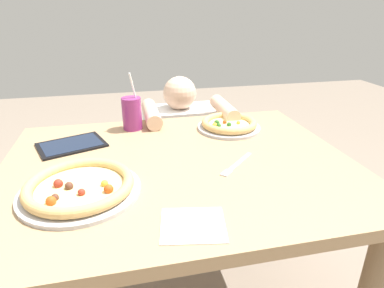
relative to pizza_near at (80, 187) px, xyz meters
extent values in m
cube|color=tan|center=(0.32, 0.14, -0.04)|extent=(1.21, 0.95, 0.04)
cylinder|color=#826748|center=(-0.21, 0.53, -0.42)|extent=(0.07, 0.07, 0.71)
cylinder|color=#826748|center=(0.84, 0.53, -0.42)|extent=(0.07, 0.07, 0.71)
cylinder|color=#B7B7BC|center=(0.00, 0.00, -0.01)|extent=(0.35, 0.35, 0.01)
cylinder|color=#EFD68C|center=(0.00, 0.00, 0.00)|extent=(0.25, 0.25, 0.01)
torus|color=tan|center=(0.00, 0.00, 0.01)|extent=(0.31, 0.31, 0.03)
sphere|color=maroon|center=(-0.06, 0.02, 0.01)|extent=(0.03, 0.03, 0.03)
sphere|color=#BF4C19|center=(-0.06, -0.08, 0.01)|extent=(0.03, 0.03, 0.03)
sphere|color=brown|center=(-0.06, -0.06, 0.01)|extent=(0.02, 0.02, 0.02)
sphere|color=brown|center=(-0.03, 0.00, 0.01)|extent=(0.02, 0.02, 0.02)
sphere|color=maroon|center=(0.01, -0.04, 0.01)|extent=(0.02, 0.02, 0.02)
sphere|color=#BF4C19|center=(0.08, -0.05, 0.01)|extent=(0.03, 0.03, 0.03)
sphere|color=gold|center=(0.07, -0.01, 0.01)|extent=(0.02, 0.02, 0.02)
cylinder|color=#B7B7BC|center=(0.59, 0.41, -0.01)|extent=(0.27, 0.27, 0.01)
cylinder|color=beige|center=(0.59, 0.41, 0.00)|extent=(0.18, 0.18, 0.01)
torus|color=tan|center=(0.59, 0.41, 0.01)|extent=(0.24, 0.24, 0.03)
sphere|color=#2D6623|center=(0.54, 0.39, 0.01)|extent=(0.02, 0.02, 0.02)
sphere|color=#2D6623|center=(0.58, 0.39, 0.01)|extent=(0.02, 0.02, 0.02)
sphere|color=gold|center=(0.63, 0.41, 0.01)|extent=(0.02, 0.02, 0.02)
sphere|color=#BF4C19|center=(0.58, 0.43, 0.01)|extent=(0.02, 0.02, 0.02)
sphere|color=gold|center=(0.52, 0.40, 0.01)|extent=(0.02, 0.02, 0.02)
sphere|color=#2D6623|center=(0.54, 0.42, 0.01)|extent=(0.03, 0.03, 0.03)
cylinder|color=#8C2D72|center=(0.18, 0.51, 0.05)|extent=(0.08, 0.08, 0.14)
cylinder|color=white|center=(0.19, 0.51, 0.16)|extent=(0.03, 0.02, 0.12)
cube|color=white|center=(0.29, -0.22, -0.02)|extent=(0.18, 0.17, 0.00)
cube|color=silver|center=(0.52, 0.09, -0.02)|extent=(0.13, 0.12, 0.00)
cube|color=silver|center=(0.45, 0.02, -0.02)|extent=(0.05, 0.05, 0.00)
cube|color=black|center=(-0.06, 0.37, -0.02)|extent=(0.28, 0.24, 0.01)
cube|color=#192338|center=(-0.06, 0.37, -0.01)|extent=(0.25, 0.21, 0.00)
cylinder|color=#333847|center=(0.45, 0.82, -0.55)|extent=(0.32, 0.32, 0.45)
cube|color=white|center=(0.45, 0.82, -0.18)|extent=(0.39, 0.22, 0.28)
sphere|color=beige|center=(0.45, 0.82, 0.04)|extent=(0.18, 0.18, 0.18)
cylinder|color=beige|center=(0.27, 0.59, 0.01)|extent=(0.07, 0.28, 0.07)
cylinder|color=beige|center=(0.63, 0.59, 0.01)|extent=(0.07, 0.28, 0.07)
camera|label=1|loc=(0.14, -0.87, 0.49)|focal=30.73mm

